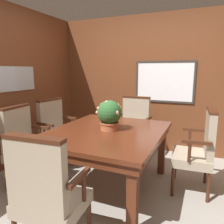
% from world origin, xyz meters
% --- Properties ---
extents(ground_plane, '(14.00, 14.00, 0.00)m').
position_xyz_m(ground_plane, '(0.00, 0.00, 0.00)').
color(ground_plane, '#A39E93').
extents(wall_back, '(7.20, 0.08, 2.45)m').
position_xyz_m(wall_back, '(0.00, 1.88, 1.23)').
color(wall_back, brown).
rests_on(wall_back, ground_plane).
extents(dining_table, '(1.32, 1.55, 0.76)m').
position_xyz_m(dining_table, '(-0.02, 0.23, 0.66)').
color(dining_table, '#562614').
rests_on(dining_table, ground_plane).
extents(chair_head_near, '(0.59, 0.49, 1.04)m').
position_xyz_m(chair_head_near, '(-0.01, -0.90, 0.56)').
color(chair_head_near, '#472314').
rests_on(chair_head_near, ground_plane).
extents(chair_left_near, '(0.50, 0.60, 1.04)m').
position_xyz_m(chair_left_near, '(-1.04, -0.10, 0.56)').
color(chair_left_near, '#472314').
rests_on(chair_left_near, ground_plane).
extents(chair_head_far, '(0.59, 0.48, 1.04)m').
position_xyz_m(chair_head_far, '(-0.04, 1.36, 0.56)').
color(chair_head_far, '#472314').
rests_on(chair_head_far, ground_plane).
extents(chair_left_far, '(0.50, 0.60, 1.04)m').
position_xyz_m(chair_left_far, '(-1.07, 0.59, 0.56)').
color(chair_left_far, '#472314').
rests_on(chair_left_far, ground_plane).
extents(chair_right_far, '(0.49, 0.59, 1.04)m').
position_xyz_m(chair_right_far, '(1.03, 0.61, 0.56)').
color(chair_right_far, '#472314').
rests_on(chair_right_far, ground_plane).
extents(potted_plant, '(0.30, 0.30, 0.37)m').
position_xyz_m(potted_plant, '(-0.00, 0.26, 0.95)').
color(potted_plant, '#B2603D').
rests_on(potted_plant, dining_table).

